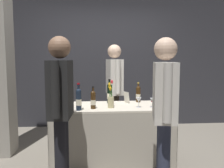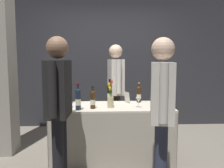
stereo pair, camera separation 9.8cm
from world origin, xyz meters
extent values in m
plane|color=gray|center=(0.00, 0.00, 0.00)|extent=(12.00, 12.00, 0.00)
cube|color=#2D2D33|center=(0.00, 1.74, 1.45)|extent=(7.74, 0.12, 2.91)
cube|color=beige|center=(0.00, 0.00, 0.75)|extent=(1.62, 0.72, 0.02)
cube|color=#ABA392|center=(0.00, -0.35, 0.37)|extent=(1.62, 0.01, 0.74)
cube|color=#ABA392|center=(0.00, 0.35, 0.37)|extent=(1.62, 0.01, 0.74)
cube|color=#ABA392|center=(-0.80, 0.00, 0.37)|extent=(0.01, 0.72, 0.74)
cube|color=#ABA392|center=(0.80, 0.00, 0.37)|extent=(0.01, 0.72, 0.74)
cylinder|color=#192333|center=(-0.61, 0.21, 0.89)|extent=(0.07, 0.07, 0.25)
sphere|color=#192333|center=(-0.61, 0.21, 1.01)|extent=(0.07, 0.07, 0.07)
cylinder|color=#192333|center=(-0.61, 0.21, 1.05)|extent=(0.03, 0.03, 0.08)
cylinder|color=#B7932D|center=(-0.61, 0.21, 1.10)|extent=(0.03, 0.03, 0.02)
cylinder|color=beige|center=(-0.61, 0.21, 0.87)|extent=(0.07, 0.07, 0.08)
cylinder|color=#38230F|center=(-0.26, -0.18, 0.86)|extent=(0.06, 0.06, 0.20)
sphere|color=#38230F|center=(-0.26, -0.18, 0.96)|extent=(0.06, 0.06, 0.06)
cylinder|color=#38230F|center=(-0.26, -0.18, 1.00)|extent=(0.02, 0.02, 0.07)
cylinder|color=black|center=(-0.26, -0.18, 1.04)|extent=(0.03, 0.03, 0.02)
cylinder|color=beige|center=(-0.26, -0.18, 0.84)|extent=(0.07, 0.07, 0.06)
cylinder|color=#38230F|center=(0.41, 0.24, 0.86)|extent=(0.07, 0.07, 0.21)
sphere|color=#38230F|center=(0.41, 0.24, 0.97)|extent=(0.07, 0.07, 0.07)
cylinder|color=#38230F|center=(0.41, 0.24, 1.00)|extent=(0.02, 0.02, 0.07)
cylinder|color=#B7932D|center=(0.41, 0.24, 1.05)|extent=(0.03, 0.03, 0.02)
cylinder|color=beige|center=(0.41, 0.24, 0.85)|extent=(0.07, 0.07, 0.07)
cylinder|color=black|center=(-0.02, 0.18, 0.89)|extent=(0.07, 0.07, 0.25)
sphere|color=black|center=(-0.02, 0.18, 1.01)|extent=(0.07, 0.07, 0.07)
cylinder|color=black|center=(-0.02, 0.18, 1.05)|extent=(0.03, 0.03, 0.08)
cylinder|color=black|center=(-0.02, 0.18, 1.10)|extent=(0.03, 0.03, 0.02)
cylinder|color=beige|center=(-0.02, 0.18, 0.87)|extent=(0.07, 0.07, 0.08)
cylinder|color=#192333|center=(-0.58, -0.17, 0.88)|extent=(0.07, 0.07, 0.25)
sphere|color=#192333|center=(-0.58, -0.17, 1.01)|extent=(0.07, 0.07, 0.07)
cylinder|color=#192333|center=(-0.58, -0.17, 1.05)|extent=(0.03, 0.03, 0.08)
cylinder|color=#B7932D|center=(-0.58, -0.17, 1.10)|extent=(0.03, 0.03, 0.02)
cylinder|color=beige|center=(-0.58, -0.17, 0.86)|extent=(0.08, 0.08, 0.08)
cylinder|color=#192333|center=(-0.44, -0.26, 0.88)|extent=(0.07, 0.07, 0.24)
sphere|color=#192333|center=(-0.44, -0.26, 1.00)|extent=(0.07, 0.07, 0.07)
cylinder|color=#192333|center=(-0.44, -0.26, 1.04)|extent=(0.03, 0.03, 0.08)
cylinder|color=maroon|center=(-0.44, -0.26, 1.09)|extent=(0.03, 0.03, 0.02)
cylinder|color=beige|center=(-0.44, -0.26, 0.86)|extent=(0.07, 0.07, 0.08)
cylinder|color=silver|center=(0.34, -0.14, 0.76)|extent=(0.07, 0.07, 0.00)
cylinder|color=silver|center=(0.34, -0.14, 0.80)|extent=(0.01, 0.01, 0.07)
cone|color=silver|center=(0.34, -0.14, 0.86)|extent=(0.07, 0.07, 0.06)
cylinder|color=silver|center=(0.53, -0.14, 0.76)|extent=(0.07, 0.07, 0.00)
cylinder|color=silver|center=(0.53, -0.14, 0.80)|extent=(0.01, 0.01, 0.06)
cone|color=silver|center=(0.53, -0.14, 0.86)|extent=(0.06, 0.06, 0.06)
cylinder|color=#590C19|center=(0.53, -0.14, 0.84)|extent=(0.04, 0.04, 0.01)
cylinder|color=tan|center=(-0.03, -0.14, 0.83)|extent=(0.08, 0.08, 0.15)
cylinder|color=#38722D|center=(-0.01, -0.13, 0.97)|extent=(0.01, 0.02, 0.27)
ellipsoid|color=red|center=(-0.01, -0.13, 1.10)|extent=(0.03, 0.03, 0.05)
cylinder|color=#38722D|center=(-0.02, -0.14, 0.93)|extent=(0.04, 0.03, 0.18)
ellipsoid|color=gold|center=(-0.03, -0.15, 1.02)|extent=(0.03, 0.03, 0.05)
cylinder|color=#38722D|center=(-0.04, -0.12, 0.94)|extent=(0.01, 0.04, 0.20)
ellipsoid|color=gold|center=(-0.04, -0.10, 1.04)|extent=(0.03, 0.03, 0.05)
cylinder|color=#38722D|center=(-0.03, -0.13, 0.95)|extent=(0.04, 0.05, 0.23)
ellipsoid|color=gold|center=(-0.05, -0.15, 1.07)|extent=(0.03, 0.03, 0.05)
cube|color=silver|center=(0.23, 0.17, 0.84)|extent=(0.08, 0.13, 0.16)
cylinder|color=#4C4233|center=(0.08, 0.79, 0.41)|extent=(0.12, 0.12, 0.82)
cylinder|color=#4C4233|center=(0.10, 0.62, 0.41)|extent=(0.12, 0.12, 0.82)
cube|color=beige|center=(0.09, 0.70, 1.11)|extent=(0.26, 0.45, 0.58)
sphere|color=beige|center=(0.09, 0.70, 1.52)|extent=(0.22, 0.22, 0.22)
cylinder|color=beige|center=(0.06, 0.96, 1.13)|extent=(0.08, 0.08, 0.53)
cylinder|color=beige|center=(0.13, 0.45, 1.13)|extent=(0.08, 0.08, 0.53)
cylinder|color=#2D3347|center=(0.42, -1.04, 0.40)|extent=(0.12, 0.12, 0.80)
cylinder|color=#2D3347|center=(0.46, -0.88, 0.40)|extent=(0.12, 0.12, 0.80)
cube|color=beige|center=(0.44, -0.96, 1.08)|extent=(0.28, 0.44, 0.57)
sphere|color=beige|center=(0.44, -0.96, 1.49)|extent=(0.22, 0.22, 0.22)
cylinder|color=beige|center=(0.39, -1.20, 1.11)|extent=(0.08, 0.08, 0.52)
cylinder|color=beige|center=(0.49, -0.72, 1.11)|extent=(0.08, 0.08, 0.52)
cylinder|color=black|center=(-0.59, -0.86, 0.41)|extent=(0.12, 0.12, 0.81)
cylinder|color=black|center=(-0.58, -0.70, 0.41)|extent=(0.12, 0.12, 0.81)
cube|color=black|center=(-0.58, -0.78, 1.10)|extent=(0.23, 0.40, 0.58)
sphere|color=#8C664C|center=(-0.58, -0.78, 1.52)|extent=(0.22, 0.22, 0.22)
cylinder|color=black|center=(-0.59, -1.02, 1.12)|extent=(0.08, 0.08, 0.53)
cylinder|color=black|center=(-0.57, -0.54, 1.12)|extent=(0.08, 0.08, 0.53)
camera|label=1|loc=(-0.24, -3.17, 1.40)|focal=37.64mm
camera|label=2|loc=(-0.14, -3.17, 1.40)|focal=37.64mm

